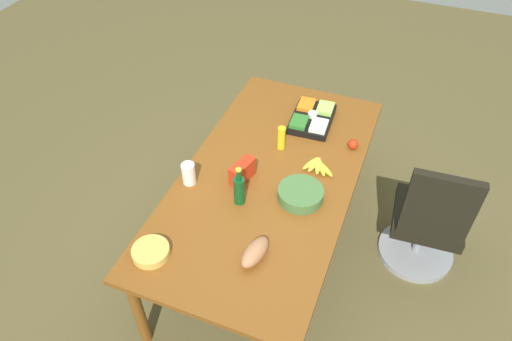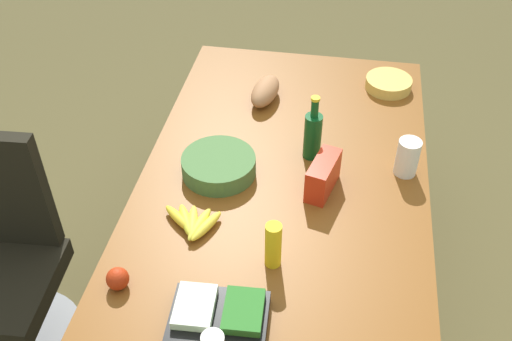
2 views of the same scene
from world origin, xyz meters
name	(u,v)px [view 2 (image 2 of 2)]	position (x,y,z in m)	size (l,w,h in m)	color
ground_plane	(275,318)	(0.00, 0.00, 0.00)	(10.00, 10.00, 0.00)	brown
conference_table	(279,213)	(0.00, 0.00, 0.69)	(2.22, 1.14, 0.76)	brown
office_chair	(3,280)	(-0.28, 1.10, 0.39)	(0.56, 0.56, 1.03)	gray
bread_loaf	(265,91)	(0.66, 0.16, 0.81)	(0.24, 0.11, 0.10)	#A46E47
apple_red	(118,279)	(-0.49, 0.46, 0.80)	(0.08, 0.08, 0.08)	#AC2A0E
mayo_jar	(407,157)	(0.25, -0.47, 0.84)	(0.09, 0.09, 0.16)	white
mustard_bottle	(273,245)	(-0.31, -0.02, 0.85)	(0.06, 0.06, 0.18)	yellow
salad_bowl	(219,165)	(0.12, 0.26, 0.80)	(0.30, 0.30, 0.08)	#446C37
chip_bag_red	(323,175)	(0.09, -0.15, 0.83)	(0.20, 0.08, 0.14)	red
chip_bowl	(388,83)	(0.86, -0.41, 0.78)	(0.22, 0.22, 0.05)	gold
banana_bunch	(193,222)	(-0.19, 0.29, 0.78)	(0.18, 0.23, 0.04)	yellow
wine_bottle	(313,134)	(0.29, -0.09, 0.87)	(0.08, 0.08, 0.29)	#0D471C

